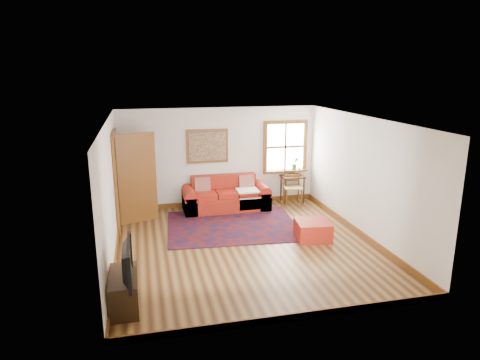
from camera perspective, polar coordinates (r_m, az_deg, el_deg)
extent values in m
plane|color=#432712|center=(8.63, 0.68, -8.67)|extent=(5.50, 5.50, 0.00)
cube|color=silver|center=(10.84, -2.81, 3.05)|extent=(5.00, 0.04, 2.50)
cube|color=silver|center=(5.73, 7.42, -7.61)|extent=(5.00, 0.04, 2.50)
cube|color=silver|center=(8.01, -16.92, -1.67)|extent=(0.04, 5.50, 2.50)
cube|color=silver|center=(9.13, 16.11, 0.33)|extent=(0.04, 5.50, 2.50)
cube|color=white|center=(7.99, 0.73, 8.06)|extent=(5.00, 5.50, 0.04)
cube|color=brown|center=(11.12, -2.72, -2.98)|extent=(5.00, 0.03, 0.12)
cube|color=brown|center=(8.41, -16.22, -9.48)|extent=(0.03, 5.50, 0.12)
cube|color=brown|center=(9.48, 15.53, -6.67)|extent=(0.03, 5.50, 0.12)
cube|color=white|center=(11.23, 6.03, 4.43)|extent=(1.00, 0.02, 1.20)
cube|color=brown|center=(11.12, 6.14, 7.69)|extent=(1.18, 0.06, 0.09)
cube|color=brown|center=(11.35, 5.97, 1.21)|extent=(1.18, 0.06, 0.09)
cube|color=brown|center=(11.05, 3.38, 4.32)|extent=(0.09, 0.06, 1.20)
cube|color=brown|center=(11.41, 8.65, 4.50)|extent=(0.09, 0.06, 1.20)
cube|color=brown|center=(11.22, 6.06, 4.42)|extent=(1.00, 0.04, 0.05)
cube|color=brown|center=(11.28, 6.09, 1.25)|extent=(1.15, 0.20, 0.04)
imported|color=#266E2B|center=(11.30, 7.35, 2.21)|extent=(0.18, 0.15, 0.33)
cube|color=black|center=(9.61, -16.25, -0.37)|extent=(0.02, 0.90, 2.05)
cube|color=brown|center=(9.13, -16.19, -1.14)|extent=(0.06, 0.09, 2.05)
cube|color=brown|center=(10.09, -15.95, 0.34)|extent=(0.06, 0.09, 2.05)
cube|color=brown|center=(9.41, -16.52, 5.95)|extent=(0.06, 1.08, 0.09)
cube|color=brown|center=(9.89, -13.55, 0.20)|extent=(0.86, 0.35, 2.05)
cube|color=silver|center=(9.86, -13.59, 0.78)|extent=(0.56, 0.22, 1.33)
cube|color=brown|center=(10.71, -4.38, 4.52)|extent=(1.05, 0.04, 0.85)
cube|color=tan|center=(10.68, -4.36, 4.49)|extent=(0.92, 0.03, 0.72)
cube|color=#52100B|center=(9.63, -1.02, -6.08)|extent=(3.02, 2.49, 0.02)
cube|color=#A42315|center=(10.67, -1.86, -3.03)|extent=(2.12, 0.88, 0.37)
cube|color=#A42315|center=(10.86, -2.21, -0.45)|extent=(1.65, 0.24, 0.46)
cube|color=#A42315|center=(10.53, -6.74, -3.11)|extent=(0.29, 0.88, 0.46)
cube|color=#A42315|center=(10.87, 2.86, -2.46)|extent=(0.29, 0.88, 0.46)
cube|color=#C68B1C|center=(10.62, -5.03, -0.69)|extent=(0.39, 0.19, 0.40)
cube|color=#C68B1C|center=(10.83, 0.86, -0.33)|extent=(0.39, 0.19, 0.40)
cube|color=silver|center=(10.53, 1.03, -1.40)|extent=(0.54, 0.48, 0.04)
cube|color=#A42315|center=(8.99, 9.68, -6.60)|extent=(0.76, 0.76, 0.39)
cube|color=#301E10|center=(11.22, 7.03, 0.46)|extent=(0.60, 0.45, 0.04)
cylinder|color=#301E10|center=(11.06, 6.09, -1.64)|extent=(0.04, 0.04, 0.68)
cylinder|color=#301E10|center=(11.23, 8.49, -1.47)|extent=(0.04, 0.04, 0.68)
cylinder|color=#301E10|center=(11.40, 5.48, -1.14)|extent=(0.04, 0.04, 0.68)
cylinder|color=#301E10|center=(11.56, 7.82, -0.98)|extent=(0.04, 0.04, 0.68)
cube|color=tan|center=(11.02, 7.05, -0.98)|extent=(0.50, 0.48, 0.04)
cylinder|color=brown|center=(10.88, 6.21, -2.52)|extent=(0.04, 0.04, 0.46)
cylinder|color=brown|center=(10.96, 8.20, -2.46)|extent=(0.04, 0.04, 0.46)
cylinder|color=brown|center=(11.16, 5.89, -0.75)|extent=(0.04, 0.04, 0.96)
cylinder|color=brown|center=(11.23, 7.83, -0.70)|extent=(0.04, 0.04, 0.96)
cube|color=brown|center=(11.13, 6.90, 0.58)|extent=(0.39, 0.09, 0.29)
cube|color=#301E10|center=(6.69, -15.21, -14.08)|extent=(0.41, 0.92, 0.50)
imported|color=black|center=(6.31, -15.38, -10.55)|extent=(0.13, 0.95, 0.55)
cylinder|color=silver|center=(6.87, -14.89, -10.06)|extent=(0.12, 0.12, 0.18)
cylinder|color=#FFA53F|center=(6.89, -14.88, -10.28)|extent=(0.07, 0.07, 0.12)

